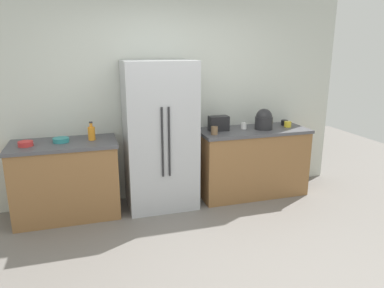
{
  "coord_description": "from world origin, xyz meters",
  "views": [
    {
      "loc": [
        -1.0,
        -2.67,
        1.97
      ],
      "look_at": [
        -0.06,
        0.47,
        1.08
      ],
      "focal_mm": 33.49,
      "sensor_mm": 36.0,
      "label": 1
    }
  ],
  "objects_px": {
    "rice_cooker": "(264,120)",
    "cup_a": "(284,123)",
    "cup_d": "(214,131)",
    "bottle_a": "(92,133)",
    "cup_c": "(288,124)",
    "refrigerator": "(160,136)",
    "toaster": "(219,123)",
    "bowl_a": "(26,144)",
    "bowl_b": "(61,140)",
    "cup_b": "(244,126)"
  },
  "relations": [
    {
      "from": "rice_cooker",
      "to": "bowl_a",
      "type": "bearing_deg",
      "value": -179.78
    },
    {
      "from": "toaster",
      "to": "cup_a",
      "type": "relative_size",
      "value": 2.77
    },
    {
      "from": "cup_c",
      "to": "rice_cooker",
      "type": "bearing_deg",
      "value": -176.35
    },
    {
      "from": "bowl_b",
      "to": "rice_cooker",
      "type": "bearing_deg",
      "value": -1.33
    },
    {
      "from": "cup_a",
      "to": "bowl_a",
      "type": "relative_size",
      "value": 0.58
    },
    {
      "from": "toaster",
      "to": "rice_cooker",
      "type": "relative_size",
      "value": 0.93
    },
    {
      "from": "toaster",
      "to": "bottle_a",
      "type": "relative_size",
      "value": 1.16
    },
    {
      "from": "bottle_a",
      "to": "bowl_a",
      "type": "height_order",
      "value": "bottle_a"
    },
    {
      "from": "bowl_b",
      "to": "bowl_a",
      "type": "bearing_deg",
      "value": -169.12
    },
    {
      "from": "cup_a",
      "to": "refrigerator",
      "type": "bearing_deg",
      "value": -176.17
    },
    {
      "from": "rice_cooker",
      "to": "cup_b",
      "type": "height_order",
      "value": "rice_cooker"
    },
    {
      "from": "refrigerator",
      "to": "rice_cooker",
      "type": "distance_m",
      "value": 1.41
    },
    {
      "from": "cup_b",
      "to": "cup_c",
      "type": "xyz_separation_m",
      "value": [
        0.63,
        -0.07,
        -0.0
      ]
    },
    {
      "from": "cup_c",
      "to": "bowl_b",
      "type": "relative_size",
      "value": 0.52
    },
    {
      "from": "bottle_a",
      "to": "rice_cooker",
      "type": "bearing_deg",
      "value": -1.58
    },
    {
      "from": "refrigerator",
      "to": "cup_c",
      "type": "relative_size",
      "value": 19.26
    },
    {
      "from": "toaster",
      "to": "bottle_a",
      "type": "height_order",
      "value": "bottle_a"
    },
    {
      "from": "toaster",
      "to": "cup_d",
      "type": "relative_size",
      "value": 2.51
    },
    {
      "from": "rice_cooker",
      "to": "cup_d",
      "type": "height_order",
      "value": "rice_cooker"
    },
    {
      "from": "refrigerator",
      "to": "cup_a",
      "type": "height_order",
      "value": "refrigerator"
    },
    {
      "from": "cup_c",
      "to": "bowl_b",
      "type": "bearing_deg",
      "value": 179.32
    },
    {
      "from": "rice_cooker",
      "to": "cup_a",
      "type": "relative_size",
      "value": 2.97
    },
    {
      "from": "bowl_b",
      "to": "toaster",
      "type": "bearing_deg",
      "value": 0.92
    },
    {
      "from": "toaster",
      "to": "bowl_a",
      "type": "height_order",
      "value": "toaster"
    },
    {
      "from": "cup_b",
      "to": "cup_c",
      "type": "distance_m",
      "value": 0.63
    },
    {
      "from": "cup_a",
      "to": "bowl_a",
      "type": "distance_m",
      "value": 3.32
    },
    {
      "from": "refrigerator",
      "to": "bowl_b",
      "type": "xyz_separation_m",
      "value": [
        -1.15,
        0.04,
        0.03
      ]
    },
    {
      "from": "cup_a",
      "to": "toaster",
      "type": "bearing_deg",
      "value": -177.13
    },
    {
      "from": "rice_cooker",
      "to": "bottle_a",
      "type": "height_order",
      "value": "rice_cooker"
    },
    {
      "from": "cup_a",
      "to": "bowl_a",
      "type": "height_order",
      "value": "cup_a"
    },
    {
      "from": "cup_d",
      "to": "bowl_b",
      "type": "distance_m",
      "value": 1.83
    },
    {
      "from": "bottle_a",
      "to": "bowl_a",
      "type": "relative_size",
      "value": 1.37
    },
    {
      "from": "toaster",
      "to": "cup_a",
      "type": "bearing_deg",
      "value": 2.87
    },
    {
      "from": "cup_d",
      "to": "toaster",
      "type": "bearing_deg",
      "value": 56.03
    },
    {
      "from": "cup_c",
      "to": "cup_d",
      "type": "bearing_deg",
      "value": -173.61
    },
    {
      "from": "bottle_a",
      "to": "cup_d",
      "type": "bearing_deg",
      "value": -6.25
    },
    {
      "from": "cup_b",
      "to": "cup_c",
      "type": "relative_size",
      "value": 0.84
    },
    {
      "from": "rice_cooker",
      "to": "bottle_a",
      "type": "distance_m",
      "value": 2.21
    },
    {
      "from": "cup_a",
      "to": "cup_b",
      "type": "bearing_deg",
      "value": -175.62
    },
    {
      "from": "cup_d",
      "to": "bottle_a",
      "type": "bearing_deg",
      "value": 173.75
    },
    {
      "from": "bowl_a",
      "to": "bowl_b",
      "type": "bearing_deg",
      "value": 10.88
    },
    {
      "from": "toaster",
      "to": "cup_b",
      "type": "bearing_deg",
      "value": 0.16
    },
    {
      "from": "bowl_a",
      "to": "cup_d",
      "type": "bearing_deg",
      "value": -2.35
    },
    {
      "from": "rice_cooker",
      "to": "cup_a",
      "type": "distance_m",
      "value": 0.43
    },
    {
      "from": "toaster",
      "to": "bowl_a",
      "type": "bearing_deg",
      "value": -177.48
    },
    {
      "from": "bottle_a",
      "to": "bowl_b",
      "type": "bearing_deg",
      "value": -179.7
    },
    {
      "from": "cup_b",
      "to": "cup_c",
      "type": "bearing_deg",
      "value": -6.14
    },
    {
      "from": "bottle_a",
      "to": "cup_c",
      "type": "distance_m",
      "value": 2.59
    },
    {
      "from": "bowl_b",
      "to": "cup_a",
      "type": "bearing_deg",
      "value": 1.59
    },
    {
      "from": "refrigerator",
      "to": "rice_cooker",
      "type": "relative_size",
      "value": 6.66
    }
  ]
}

